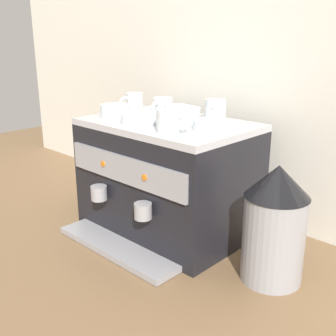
% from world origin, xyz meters
% --- Properties ---
extents(ground_plane, '(4.00, 4.00, 0.00)m').
position_xyz_m(ground_plane, '(0.00, 0.00, 0.00)').
color(ground_plane, brown).
extents(tiled_backsplash_wall, '(2.80, 0.03, 0.93)m').
position_xyz_m(tiled_backsplash_wall, '(0.00, 0.31, 0.47)').
color(tiled_backsplash_wall, silver).
rests_on(tiled_backsplash_wall, ground_plane).
extents(espresso_machine, '(0.59, 0.51, 0.41)m').
position_xyz_m(espresso_machine, '(0.00, -0.01, 0.20)').
color(espresso_machine, black).
rests_on(espresso_machine, ground_plane).
extents(ceramic_cup_0, '(0.06, 0.10, 0.08)m').
position_xyz_m(ceramic_cup_0, '(-0.22, 0.03, 0.44)').
color(ceramic_cup_0, silver).
rests_on(ceramic_cup_0, espresso_machine).
extents(ceramic_cup_1, '(0.12, 0.08, 0.07)m').
position_xyz_m(ceramic_cup_1, '(0.12, -0.11, 0.44)').
color(ceramic_cup_1, silver).
rests_on(ceramic_cup_1, espresso_machine).
extents(ceramic_cup_2, '(0.12, 0.08, 0.07)m').
position_xyz_m(ceramic_cup_2, '(0.07, -0.03, 0.44)').
color(ceramic_cup_2, silver).
rests_on(ceramic_cup_2, espresso_machine).
extents(ceramic_cup_3, '(0.07, 0.11, 0.08)m').
position_xyz_m(ceramic_cup_3, '(0.12, 0.10, 0.45)').
color(ceramic_cup_3, silver).
rests_on(ceramic_cup_3, espresso_machine).
extents(ceramic_cup_4, '(0.07, 0.11, 0.07)m').
position_xyz_m(ceramic_cup_4, '(-0.10, 0.07, 0.44)').
color(ceramic_cup_4, silver).
rests_on(ceramic_cup_4, espresso_machine).
extents(ceramic_bowl_0, '(0.13, 0.13, 0.03)m').
position_xyz_m(ceramic_bowl_0, '(-0.05, -0.09, 0.42)').
color(ceramic_bowl_0, silver).
rests_on(ceramic_bowl_0, espresso_machine).
extents(ceramic_bowl_1, '(0.11, 0.11, 0.03)m').
position_xyz_m(ceramic_bowl_1, '(0.19, -0.01, 0.42)').
color(ceramic_bowl_1, silver).
rests_on(ceramic_bowl_1, espresso_machine).
extents(ceramic_bowl_2, '(0.12, 0.12, 0.04)m').
position_xyz_m(ceramic_bowl_2, '(0.01, 0.07, 0.43)').
color(ceramic_bowl_2, silver).
rests_on(ceramic_bowl_2, espresso_machine).
extents(ceramic_bowl_3, '(0.11, 0.11, 0.04)m').
position_xyz_m(ceramic_bowl_3, '(-0.20, -0.07, 0.43)').
color(ceramic_bowl_3, silver).
rests_on(ceramic_bowl_3, espresso_machine).
extents(coffee_grinder, '(0.18, 0.18, 0.35)m').
position_xyz_m(coffee_grinder, '(0.46, -0.04, 0.18)').
color(coffee_grinder, '#939399').
rests_on(coffee_grinder, ground_plane).
extents(milk_pitcher, '(0.08, 0.08, 0.15)m').
position_xyz_m(milk_pitcher, '(-0.44, 0.01, 0.07)').
color(milk_pitcher, '#B7B7BC').
rests_on(milk_pitcher, ground_plane).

